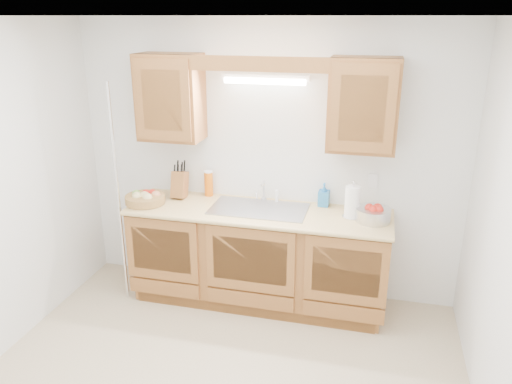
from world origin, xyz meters
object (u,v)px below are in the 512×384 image
(paper_towel, at_px, (352,202))
(apple_bowl, at_px, (373,214))
(knife_block, at_px, (180,184))
(fruit_basket, at_px, (145,198))

(paper_towel, distance_m, apple_bowl, 0.19)
(paper_towel, xyz_separation_m, apple_bowl, (0.18, -0.04, -0.07))
(knife_block, relative_size, apple_bowl, 1.21)
(paper_towel, bearing_deg, knife_block, 175.76)
(knife_block, distance_m, apple_bowl, 1.77)
(fruit_basket, height_order, paper_towel, paper_towel)
(fruit_basket, bearing_deg, apple_bowl, 2.07)
(fruit_basket, xyz_separation_m, knife_block, (0.24, 0.23, 0.08))
(fruit_basket, relative_size, knife_block, 1.11)
(fruit_basket, bearing_deg, knife_block, 43.22)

